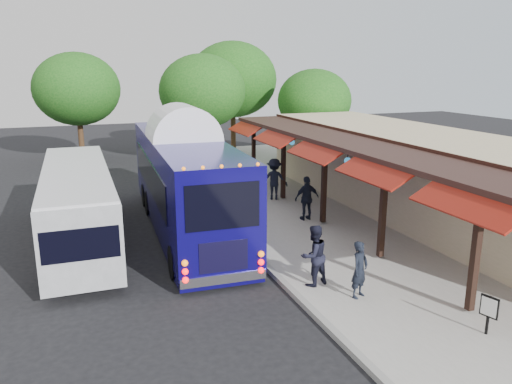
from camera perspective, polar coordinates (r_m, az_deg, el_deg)
name	(u,v)px	position (r m, az deg, el deg)	size (l,w,h in m)	color
ground	(275,279)	(15.56, 2.19, -9.90)	(90.00, 90.00, 0.00)	black
sidewalk	(349,222)	(21.03, 10.55, -3.39)	(10.00, 40.00, 0.15)	#9E9B93
curb	(235,236)	(19.03, -2.37, -5.05)	(0.20, 40.00, 0.16)	gray
station_shelter	(419,174)	(22.50, 18.16, 1.96)	(8.15, 20.00, 3.60)	tan
coach_bus	(185,178)	(19.69, -8.17, 1.63)	(3.18, 12.37, 3.92)	#0D0756
city_bus	(78,202)	(19.22, -19.68, -1.11)	(2.42, 10.43, 2.80)	gray
ped_a	(360,270)	(14.08, 11.77, -8.68)	(0.59, 0.38, 1.61)	black
ped_b	(314,255)	(14.57, 6.62, -7.21)	(0.88, 0.69, 1.81)	black
ped_c	(307,198)	(20.60, 5.84, -0.71)	(1.08, 0.45, 1.83)	black
ped_d	(274,179)	(23.65, 2.09, 1.48)	(1.27, 0.73, 1.97)	black
sign_board	(489,309)	(13.24, 25.08, -11.98)	(0.17, 0.43, 0.98)	black
tree_left	(202,91)	(32.82, -6.15, 11.37)	(5.56, 5.56, 7.12)	#382314
tree_mid	(233,80)	(36.43, -2.68, 12.71)	(6.30, 6.30, 8.06)	#382314
tree_right	(314,101)	(33.36, 6.67, 10.31)	(4.82, 4.82, 6.17)	#382314
tree_far	(77,89)	(35.78, -19.79, 11.00)	(5.66, 5.66, 7.25)	#382314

